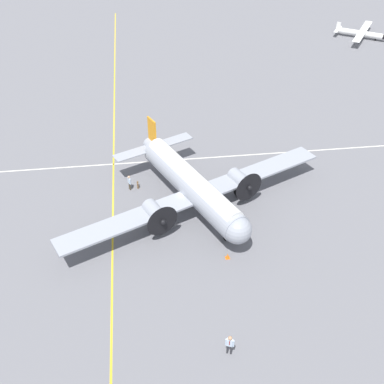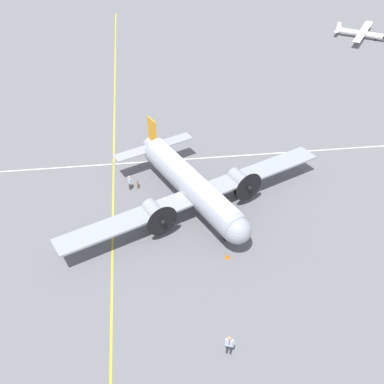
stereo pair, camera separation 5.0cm
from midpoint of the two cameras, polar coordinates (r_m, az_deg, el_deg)
ground_plane at (r=45.77m, az=0.03°, el=-1.63°), size 300.00×300.00×0.00m
apron_line_eastwest at (r=45.67m, az=-9.32°, el=-2.32°), size 120.00×0.16×0.01m
apron_line_northsouth at (r=52.20m, az=-1.04°, el=3.89°), size 0.16×120.00×0.01m
airliner_main at (r=43.96m, az=0.32°, el=0.60°), size 16.90×25.43×5.70m
crew_foreground at (r=33.97m, az=4.50°, el=-17.44°), size 0.35×0.59×1.84m
passenger_boarding at (r=47.60m, az=-7.42°, el=1.28°), size 0.52×0.31×1.64m
suitcase_near_door at (r=48.18m, az=-6.42°, el=0.85°), size 0.45×0.16×0.66m
light_aircraft_distant at (r=89.98m, az=19.50°, el=17.31°), size 10.12×8.37×2.16m
traffic_cone at (r=40.56m, az=4.26°, el=-7.57°), size 0.38×0.38×0.50m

